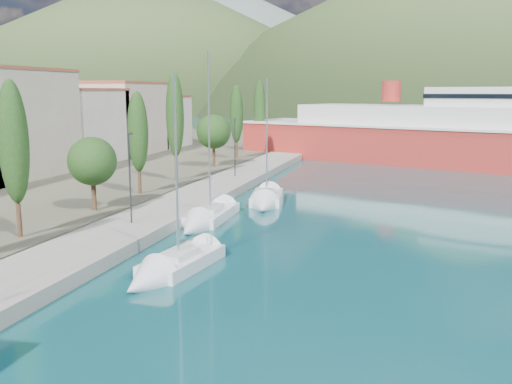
% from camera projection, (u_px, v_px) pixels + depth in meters
% --- Properties ---
extents(ground, '(1400.00, 1400.00, 0.00)m').
position_uv_depth(ground, '(378.00, 132.00, 135.87)').
color(ground, '#114B51').
extents(quay, '(5.00, 88.00, 0.80)m').
position_uv_depth(quay, '(194.00, 199.00, 49.21)').
color(quay, gray).
rests_on(quay, ground).
extents(town_buildings, '(9.20, 69.20, 11.30)m').
position_uv_depth(town_buildings, '(41.00, 127.00, 64.86)').
color(town_buildings, beige).
rests_on(town_buildings, land_strip).
extents(tree_row, '(4.10, 63.54, 10.70)m').
position_uv_depth(tree_row, '(172.00, 130.00, 56.15)').
color(tree_row, '#47301E').
rests_on(tree_row, land_strip).
extents(lamp_posts, '(0.15, 44.45, 6.06)m').
position_uv_depth(lamp_posts, '(133.00, 174.00, 38.46)').
color(lamp_posts, '#2D2D33').
rests_on(lamp_posts, quay).
extents(sailboat_near, '(3.43, 8.19, 11.41)m').
position_uv_depth(sailboat_near, '(163.00, 272.00, 29.58)').
color(sailboat_near, silver).
rests_on(sailboat_near, ground).
extents(sailboat_mid, '(2.73, 9.34, 13.33)m').
position_uv_depth(sailboat_mid, '(202.00, 221.00, 41.12)').
color(sailboat_mid, silver).
rests_on(sailboat_mid, ground).
extents(sailboat_far, '(3.85, 8.25, 11.66)m').
position_uv_depth(sailboat_far, '(265.00, 202.00, 48.16)').
color(sailboat_far, silver).
rests_on(sailboat_far, ground).
extents(ferry, '(59.38, 30.88, 11.63)m').
position_uv_depth(ferry, '(449.00, 138.00, 75.04)').
color(ferry, '#AE2B24').
rests_on(ferry, ground).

